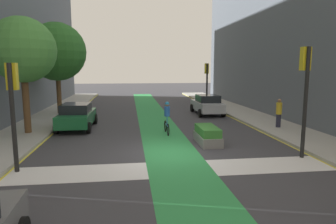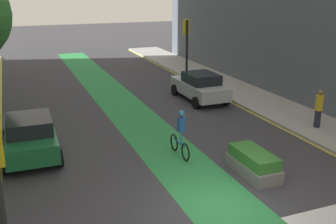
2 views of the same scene
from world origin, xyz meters
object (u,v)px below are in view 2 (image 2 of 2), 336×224
at_px(traffic_signal_far_right, 186,39).
at_px(cyclist_in_lane, 181,132).
at_px(car_silver_right_far, 200,86).
at_px(median_planter, 253,163).
at_px(car_green_left_far, 30,135).
at_px(pedestrian_sidewalk_right_b, 319,108).

relative_size(traffic_signal_far_right, cyclist_in_lane, 2.22).
distance_m(car_silver_right_far, median_planter, 9.48).
bearing_deg(car_silver_right_far, car_green_left_far, -153.89).
relative_size(car_silver_right_far, median_planter, 1.93).
xyz_separation_m(cyclist_in_lane, pedestrian_sidewalk_right_b, (6.85, 0.40, 0.06)).
bearing_deg(pedestrian_sidewalk_right_b, median_planter, -152.00).
xyz_separation_m(cyclist_in_lane, median_planter, (1.73, -2.33, -0.57)).
height_order(traffic_signal_far_right, pedestrian_sidewalk_right_b, traffic_signal_far_right).
xyz_separation_m(car_green_left_far, car_silver_right_far, (9.40, 4.61, 0.00)).
distance_m(car_green_left_far, car_silver_right_far, 10.47).
distance_m(car_green_left_far, median_planter, 8.37).
distance_m(traffic_signal_far_right, car_silver_right_far, 4.95).
height_order(car_green_left_far, median_planter, car_green_left_far).
bearing_deg(pedestrian_sidewalk_right_b, traffic_signal_far_right, 98.71).
distance_m(traffic_signal_far_right, cyclist_in_lane, 12.49).
distance_m(car_silver_right_far, cyclist_in_lane, 7.99).
height_order(car_silver_right_far, pedestrian_sidewalk_right_b, pedestrian_sidewalk_right_b).
relative_size(car_green_left_far, median_planter, 1.94).
bearing_deg(median_planter, pedestrian_sidewalk_right_b, 28.00).
bearing_deg(median_planter, car_green_left_far, 146.98).
xyz_separation_m(car_silver_right_far, pedestrian_sidewalk_right_b, (2.72, -6.44, 0.23)).
bearing_deg(pedestrian_sidewalk_right_b, car_green_left_far, 171.41).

